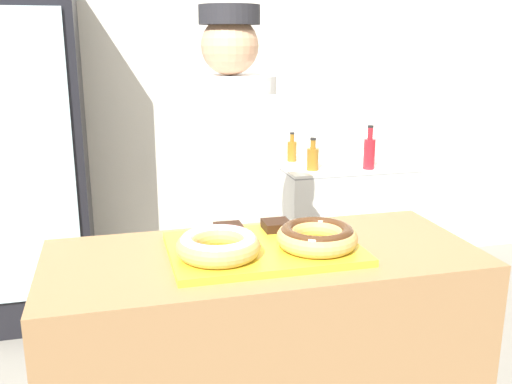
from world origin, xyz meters
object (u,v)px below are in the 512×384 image
object	(u,v)px
chest_freezer	(337,223)
bottle_red	(369,152)
baker_person	(232,208)
serving_tray	(264,249)
donut_chocolate_glaze	(317,236)
bottle_amber_b	(313,158)
donut_light_glaze	(218,244)
brownie_back_left	(229,229)
beverage_fridge	(34,158)
bottle_amber	(292,150)
brownie_back_right	(276,225)

from	to	relation	value
chest_freezer	bottle_red	bearing A→B (deg)	-68.98
baker_person	chest_freezer	xyz separation A→B (m)	(0.97, 1.14, -0.51)
serving_tray	chest_freezer	bearing A→B (deg)	60.20
donut_chocolate_glaze	bottle_amber_b	world-z (taller)	bottle_amber_b
bottle_amber_b	bottle_red	xyz separation A→B (m)	(0.35, -0.06, 0.03)
donut_light_glaze	bottle_amber_b	world-z (taller)	bottle_amber_b
donut_light_glaze	brownie_back_left	size ratio (longest dim) A/B	2.81
serving_tray	donut_light_glaze	bearing A→B (deg)	-159.27
donut_light_glaze	bottle_amber_b	xyz separation A→B (m)	(0.90, 1.61, -0.09)
beverage_fridge	bottle_red	world-z (taller)	beverage_fridge
baker_person	bottle_amber_b	distance (m)	1.20
donut_chocolate_glaze	bottle_red	xyz separation A→B (m)	(0.93, 1.55, -0.06)
bottle_red	serving_tray	bearing A→B (deg)	-126.08
donut_light_glaze	donut_chocolate_glaze	world-z (taller)	same
donut_light_glaze	bottle_amber	distance (m)	2.09
baker_person	donut_light_glaze	bearing A→B (deg)	-105.61
donut_light_glaze	donut_chocolate_glaze	distance (m)	0.33
donut_light_glaze	chest_freezer	xyz separation A→B (m)	(1.16, 1.80, -0.59)
beverage_fridge	bottle_red	bearing A→B (deg)	-6.78
serving_tray	bottle_amber	xyz separation A→B (m)	(0.69, 1.84, -0.04)
brownie_back_right	chest_freezer	distance (m)	1.92
brownie_back_right	bottle_red	distance (m)	1.68
donut_light_glaze	baker_person	size ratio (longest dim) A/B	0.15
serving_tray	beverage_fridge	bearing A→B (deg)	117.57
donut_light_glaze	bottle_amber	bearing A→B (deg)	65.70
serving_tray	baker_person	world-z (taller)	baker_person
donut_chocolate_glaze	beverage_fridge	distance (m)	2.09
donut_light_glaze	bottle_red	size ratio (longest dim) A/B	0.97
chest_freezer	bottle_amber	xyz separation A→B (m)	(-0.30, 0.10, 0.50)
bottle_amber_b	serving_tray	bearing A→B (deg)	-115.42
baker_person	bottle_amber_b	bearing A→B (deg)	53.19
brownie_back_left	beverage_fridge	size ratio (longest dim) A/B	0.05
brownie_back_left	chest_freezer	size ratio (longest dim) A/B	0.11
donut_light_glaze	brownie_back_right	world-z (taller)	donut_light_glaze
donut_light_glaze	chest_freezer	world-z (taller)	donut_light_glaze
serving_tray	baker_person	size ratio (longest dim) A/B	0.35
donut_light_glaze	bottle_red	xyz separation A→B (m)	(1.25, 1.55, -0.06)
donut_light_glaze	brownie_back_left	world-z (taller)	donut_light_glaze
donut_chocolate_glaze	beverage_fridge	world-z (taller)	beverage_fridge
donut_light_glaze	chest_freezer	bearing A→B (deg)	57.23
donut_chocolate_glaze	bottle_red	world-z (taller)	bottle_red
serving_tray	beverage_fridge	world-z (taller)	beverage_fridge
baker_person	beverage_fridge	bearing A→B (deg)	129.04
beverage_fridge	bottle_amber_b	size ratio (longest dim) A/B	9.73
chest_freezer	donut_chocolate_glaze	bearing A→B (deg)	-114.82
beverage_fridge	chest_freezer	distance (m)	1.98
bottle_amber_b	bottle_red	bearing A→B (deg)	-8.94
bottle_red	chest_freezer	bearing A→B (deg)	111.02
beverage_fridge	bottle_red	distance (m)	2.01
donut_light_glaze	brownie_back_right	xyz separation A→B (m)	(0.25, 0.21, -0.02)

